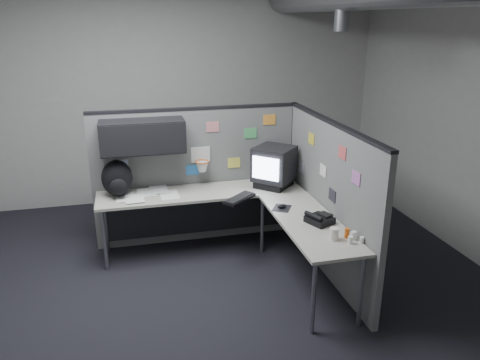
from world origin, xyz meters
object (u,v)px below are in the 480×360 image
object	(u,v)px
desk	(228,208)
phone	(319,219)
keyboard	(239,198)
monitor	(274,166)
backpack	(117,179)

from	to	relation	value
desk	phone	bearing A→B (deg)	-50.00
desk	keyboard	world-z (taller)	keyboard
phone	desk	bearing A→B (deg)	116.35
desk	phone	size ratio (longest dim) A/B	7.92
keyboard	phone	world-z (taller)	phone
desk	monitor	size ratio (longest dim) A/B	3.99
monitor	keyboard	distance (m)	0.64
desk	backpack	bearing A→B (deg)	163.21
keyboard	backpack	distance (m)	1.34
keyboard	desk	bearing A→B (deg)	147.48
desk	backpack	distance (m)	1.24
keyboard	backpack	bearing A→B (deg)	164.71
phone	keyboard	bearing A→B (deg)	114.38
keyboard	backpack	xyz separation A→B (m)	(-1.26, 0.43, 0.18)
keyboard	phone	size ratio (longest dim) A/B	1.42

